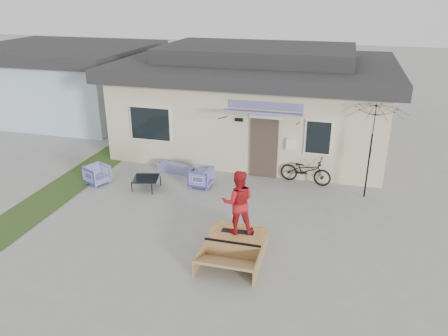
% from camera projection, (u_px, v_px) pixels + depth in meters
% --- Properties ---
extents(ground, '(90.00, 90.00, 0.00)m').
position_uv_depth(ground, '(196.00, 236.00, 11.76)').
color(ground, gray).
rests_on(ground, ground).
extents(grass_strip, '(1.40, 8.00, 0.01)m').
position_uv_depth(grass_strip, '(69.00, 185.00, 14.81)').
color(grass_strip, '#284119').
rests_on(grass_strip, ground).
extents(house, '(10.80, 8.49, 4.10)m').
position_uv_depth(house, '(256.00, 98.00, 18.15)').
color(house, beige).
rests_on(house, ground).
extents(neighbor_house, '(8.60, 7.60, 3.50)m').
position_uv_depth(neighbor_house, '(64.00, 80.00, 22.56)').
color(neighbor_house, silver).
rests_on(neighbor_house, ground).
extents(loveseat, '(1.46, 0.63, 0.55)m').
position_uv_depth(loveseat, '(177.00, 164.00, 15.80)').
color(loveseat, navy).
rests_on(loveseat, ground).
extents(armchair_left, '(0.88, 0.90, 0.72)m').
position_uv_depth(armchair_left, '(97.00, 174.00, 14.82)').
color(armchair_left, navy).
rests_on(armchair_left, ground).
extents(armchair_right, '(0.71, 0.75, 0.73)m').
position_uv_depth(armchair_right, '(201.00, 176.00, 14.60)').
color(armchair_right, navy).
rests_on(armchair_right, ground).
extents(coffee_table, '(0.96, 0.96, 0.39)m').
position_uv_depth(coffee_table, '(146.00, 183.00, 14.47)').
color(coffee_table, black).
rests_on(coffee_table, ground).
extents(bicycle, '(1.83, 0.89, 1.12)m').
position_uv_depth(bicycle, '(306.00, 168.00, 14.77)').
color(bicycle, black).
rests_on(bicycle, ground).
extents(patio_umbrella, '(2.28, 2.17, 2.20)m').
position_uv_depth(patio_umbrella, '(371.00, 145.00, 13.33)').
color(patio_umbrella, black).
rests_on(patio_umbrella, ground).
extents(skate_ramp, '(1.41, 1.88, 0.47)m').
position_uv_depth(skate_ramp, '(237.00, 241.00, 11.10)').
color(skate_ramp, olive).
rests_on(skate_ramp, ground).
extents(skateboard, '(0.83, 0.25, 0.05)m').
position_uv_depth(skateboard, '(238.00, 231.00, 11.05)').
color(skateboard, black).
rests_on(skateboard, skate_ramp).
extents(skater, '(0.95, 0.83, 1.65)m').
position_uv_depth(skater, '(238.00, 201.00, 10.72)').
color(skater, '#B31A1D').
rests_on(skater, skateboard).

